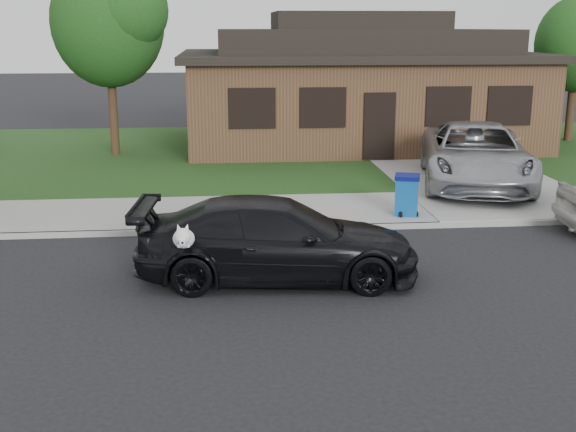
{
  "coord_description": "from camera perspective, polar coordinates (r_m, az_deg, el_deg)",
  "views": [
    {
      "loc": [
        -0.98,
        -11.34,
        4.26
      ],
      "look_at": [
        0.14,
        0.64,
        1.1
      ],
      "focal_mm": 45.0,
      "sensor_mm": 36.0,
      "label": 1
    }
  ],
  "objects": [
    {
      "name": "curb",
      "position": [
        15.46,
        -1.52,
        -1.06
      ],
      "size": [
        60.0,
        0.12,
        0.12
      ],
      "primitive_type": "cube",
      "color": "gray",
      "rests_on": "ground"
    },
    {
      "name": "ground",
      "position": [
        12.16,
        -0.39,
        -5.8
      ],
      "size": [
        120.0,
        120.0,
        0.0
      ],
      "primitive_type": "plane",
      "color": "black",
      "rests_on": "ground"
    },
    {
      "name": "sedan",
      "position": [
        12.43,
        -0.91,
        -1.9
      ],
      "size": [
        5.0,
        2.49,
        1.41
      ],
      "rotation": [
        0.0,
        0.0,
        1.49
      ],
      "color": "black",
      "rests_on": "ground"
    },
    {
      "name": "lawn",
      "position": [
        24.72,
        -3.02,
        4.93
      ],
      "size": [
        60.0,
        13.0,
        0.13
      ],
      "primitive_type": "cube",
      "color": "#193814",
      "rests_on": "ground"
    },
    {
      "name": "recycling_bin",
      "position": [
        16.56,
        9.36,
        1.69
      ],
      "size": [
        0.68,
        0.68,
        0.92
      ],
      "rotation": [
        0.0,
        0.0,
        -0.29
      ],
      "color": "#0D4C92",
      "rests_on": "sidewalk"
    },
    {
      "name": "minivan",
      "position": [
        19.96,
        14.61,
        4.72
      ],
      "size": [
        4.04,
        6.37,
        1.64
      ],
      "primitive_type": "imported",
      "rotation": [
        0.0,
        0.0,
        -0.24
      ],
      "color": "#9FA1A6",
      "rests_on": "driveway"
    },
    {
      "name": "sidewalk",
      "position": [
        16.9,
        -1.86,
        0.32
      ],
      "size": [
        60.0,
        3.0,
        0.12
      ],
      "primitive_type": "cube",
      "color": "gray",
      "rests_on": "ground"
    },
    {
      "name": "house",
      "position": [
        26.89,
        5.42,
        10.12
      ],
      "size": [
        12.6,
        8.6,
        4.65
      ],
      "color": "#422B1C",
      "rests_on": "ground"
    },
    {
      "name": "tree_0",
      "position": [
        24.45,
        -13.71,
        14.83
      ],
      "size": [
        3.78,
        3.6,
        6.34
      ],
      "color": "#332114",
      "rests_on": "ground"
    },
    {
      "name": "driveway",
      "position": [
        22.84,
        12.56,
        3.8
      ],
      "size": [
        4.5,
        13.0,
        0.14
      ],
      "primitive_type": "cube",
      "color": "gray",
      "rests_on": "ground"
    }
  ]
}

